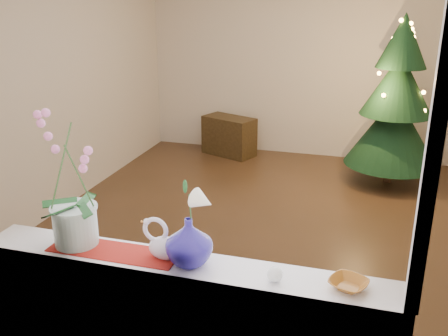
{
  "coord_description": "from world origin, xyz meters",
  "views": [
    {
      "loc": [
        0.83,
        -4.42,
        2.2
      ],
      "look_at": [
        -0.07,
        -1.4,
        1.09
      ],
      "focal_mm": 40.0,
      "sensor_mm": 36.0,
      "label": 1
    }
  ],
  "objects_px": {
    "swan": "(165,240)",
    "blue_vase": "(189,238)",
    "xmas_tree": "(396,101)",
    "amber_dish": "(348,285)",
    "side_table": "(229,136)",
    "orchid_pot": "(70,181)",
    "paperweight": "(275,274)"
  },
  "relations": [
    {
      "from": "xmas_tree",
      "to": "blue_vase",
      "type": "bearing_deg",
      "value": -105.11
    },
    {
      "from": "swan",
      "to": "xmas_tree",
      "type": "bearing_deg",
      "value": 73.55
    },
    {
      "from": "amber_dish",
      "to": "xmas_tree",
      "type": "distance_m",
      "value": 4.05
    },
    {
      "from": "swan",
      "to": "orchid_pot",
      "type": "bearing_deg",
      "value": -179.73
    },
    {
      "from": "orchid_pot",
      "to": "xmas_tree",
      "type": "bearing_deg",
      "value": 66.59
    },
    {
      "from": "orchid_pot",
      "to": "swan",
      "type": "height_order",
      "value": "orchid_pot"
    },
    {
      "from": "orchid_pot",
      "to": "paperweight",
      "type": "xyz_separation_m",
      "value": [
        1.09,
        -0.06,
        -0.33
      ]
    },
    {
      "from": "orchid_pot",
      "to": "xmas_tree",
      "type": "height_order",
      "value": "xmas_tree"
    },
    {
      "from": "orchid_pot",
      "to": "side_table",
      "type": "relative_size",
      "value": 1.0
    },
    {
      "from": "side_table",
      "to": "orchid_pot",
      "type": "bearing_deg",
      "value": -62.44
    },
    {
      "from": "orchid_pot",
      "to": "swan",
      "type": "xyz_separation_m",
      "value": [
        0.52,
        -0.0,
        -0.26
      ]
    },
    {
      "from": "swan",
      "to": "paperweight",
      "type": "xyz_separation_m",
      "value": [
        0.57,
        -0.06,
        -0.07
      ]
    },
    {
      "from": "amber_dish",
      "to": "side_table",
      "type": "height_order",
      "value": "amber_dish"
    },
    {
      "from": "swan",
      "to": "amber_dish",
      "type": "height_order",
      "value": "swan"
    },
    {
      "from": "swan",
      "to": "blue_vase",
      "type": "relative_size",
      "value": 0.87
    },
    {
      "from": "swan",
      "to": "paperweight",
      "type": "bearing_deg",
      "value": -5.12
    },
    {
      "from": "paperweight",
      "to": "xmas_tree",
      "type": "relative_size",
      "value": 0.04
    },
    {
      "from": "orchid_pot",
      "to": "side_table",
      "type": "height_order",
      "value": "orchid_pot"
    },
    {
      "from": "paperweight",
      "to": "amber_dish",
      "type": "bearing_deg",
      "value": 6.53
    },
    {
      "from": "blue_vase",
      "to": "xmas_tree",
      "type": "distance_m",
      "value": 4.18
    },
    {
      "from": "orchid_pot",
      "to": "xmas_tree",
      "type": "distance_m",
      "value": 4.38
    },
    {
      "from": "amber_dish",
      "to": "side_table",
      "type": "xyz_separation_m",
      "value": [
        -1.86,
        4.53,
        -0.66
      ]
    },
    {
      "from": "amber_dish",
      "to": "swan",
      "type": "bearing_deg",
      "value": 178.86
    },
    {
      "from": "swan",
      "to": "blue_vase",
      "type": "height_order",
      "value": "blue_vase"
    },
    {
      "from": "amber_dish",
      "to": "blue_vase",
      "type": "bearing_deg",
      "value": 179.91
    },
    {
      "from": "paperweight",
      "to": "side_table",
      "type": "distance_m",
      "value": 4.87
    },
    {
      "from": "swan",
      "to": "side_table",
      "type": "height_order",
      "value": "swan"
    },
    {
      "from": "amber_dish",
      "to": "xmas_tree",
      "type": "bearing_deg",
      "value": 85.53
    },
    {
      "from": "paperweight",
      "to": "side_table",
      "type": "xyz_separation_m",
      "value": [
        -1.52,
        4.57,
        -0.68
      ]
    },
    {
      "from": "amber_dish",
      "to": "orchid_pot",
      "type": "bearing_deg",
      "value": 179.2
    },
    {
      "from": "blue_vase",
      "to": "orchid_pot",
      "type": "bearing_deg",
      "value": 178.36
    },
    {
      "from": "orchid_pot",
      "to": "xmas_tree",
      "type": "xyz_separation_m",
      "value": [
        1.74,
        4.01,
        -0.28
      ]
    }
  ]
}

